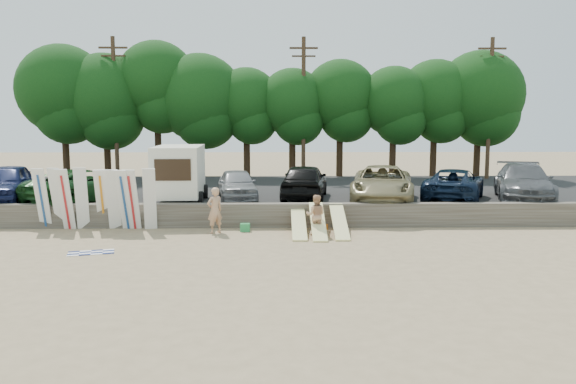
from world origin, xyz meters
name	(u,v)px	position (x,y,z in m)	size (l,w,h in m)	color
ground	(268,242)	(0.00, 0.00, 0.00)	(120.00, 120.00, 0.00)	tan
seawall	(269,215)	(0.00, 3.00, 0.50)	(44.00, 0.50, 1.00)	#6B6356
parking_lot	(272,195)	(0.00, 10.50, 0.35)	(44.00, 14.50, 0.70)	#282828
treeline	(255,95)	(-1.14, 17.45, 6.11)	(33.42, 6.37, 9.00)	#382616
utility_poles	(304,105)	(2.00, 16.00, 5.43)	(25.80, 0.26, 9.00)	#473321
box_trailer	(179,171)	(-4.17, 5.44, 2.15)	(2.49, 4.19, 2.59)	silver
car_0	(6,184)	(-12.11, 5.45, 1.58)	(2.08, 5.16, 1.76)	#141C47
car_1	(82,186)	(-8.66, 5.50, 1.48)	(2.57, 5.58, 1.55)	#163E19
car_2	(237,184)	(-1.60, 6.38, 1.42)	(1.71, 4.25, 1.45)	gray
car_3	(304,181)	(1.64, 6.58, 1.55)	(2.01, 5.00, 1.70)	black
car_4	(382,184)	(5.22, 5.63, 1.53)	(2.74, 5.95, 1.65)	#8E825A
car_5	(454,184)	(8.70, 5.99, 1.44)	(2.47, 5.36, 1.49)	black
car_6	(523,182)	(11.96, 5.89, 1.56)	(2.40, 5.90, 1.71)	#525458
surfboard_upright_0	(42,199)	(-9.26, 2.54, 1.27)	(0.50, 0.06, 2.60)	white
surfboard_upright_1	(58,199)	(-8.65, 2.61, 1.28)	(0.50, 0.06, 2.60)	white
surfboard_upright_2	(65,200)	(-8.25, 2.40, 1.27)	(0.50, 0.06, 2.60)	white
surfboard_upright_3	(82,199)	(-7.66, 2.56, 1.28)	(0.50, 0.06, 2.60)	white
surfboard_upright_4	(102,199)	(-6.85, 2.63, 1.25)	(0.50, 0.06, 2.60)	white
surfboard_upright_5	(113,200)	(-6.33, 2.42, 1.26)	(0.50, 0.06, 2.60)	white
surfboard_upright_6	(125,200)	(-5.86, 2.36, 1.25)	(0.50, 0.06, 2.60)	white
surfboard_upright_7	(132,200)	(-5.56, 2.36, 1.26)	(0.50, 0.06, 2.60)	white
surfboard_upright_8	(150,199)	(-4.85, 2.38, 1.27)	(0.50, 0.06, 2.60)	white
surfboard_low_0	(299,223)	(1.18, 1.50, 0.43)	(0.56, 3.00, 0.07)	#FFF6A0
surfboard_low_1	(318,221)	(1.92, 1.30, 0.54)	(0.56, 3.00, 0.07)	#FFF6A0
surfboard_low_2	(339,221)	(2.77, 1.49, 0.51)	(0.56, 3.00, 0.07)	#FFF6A0
beachgoer_a	(215,210)	(-2.14, 1.74, 0.91)	(0.67, 0.44, 1.83)	tan
beachgoer_b	(316,215)	(1.83, 1.24, 0.80)	(0.77, 0.60, 1.59)	tan
cooler	(245,227)	(-0.97, 2.04, 0.16)	(0.38, 0.30, 0.32)	green
gear_bag	(323,227)	(2.23, 2.40, 0.11)	(0.30, 0.25, 0.22)	orange
beach_towel	(91,253)	(-5.97, -1.57, 0.01)	(1.50, 1.50, 0.00)	white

